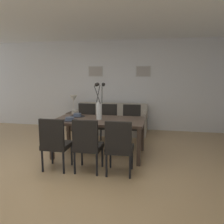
# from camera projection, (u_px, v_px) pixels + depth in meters

# --- Properties ---
(ground_plane) EXTENTS (9.00, 9.00, 0.00)m
(ground_plane) POSITION_uv_depth(u_px,v_px,m) (73.00, 169.00, 4.11)
(ground_plane) COLOR tan
(back_wall_panel) EXTENTS (9.00, 0.10, 2.60)m
(back_wall_panel) POSITION_uv_depth(u_px,v_px,m) (110.00, 85.00, 7.04)
(back_wall_panel) COLOR silver
(back_wall_panel) RESTS_ON ground
(ceiling_panel) EXTENTS (9.00, 7.20, 0.08)m
(ceiling_panel) POSITION_uv_depth(u_px,v_px,m) (77.00, 16.00, 4.06)
(ceiling_panel) COLOR white
(dining_table) EXTENTS (1.80, 0.99, 0.74)m
(dining_table) POSITION_uv_depth(u_px,v_px,m) (99.00, 123.00, 4.74)
(dining_table) COLOR #3D2D23
(dining_table) RESTS_ON ground
(dining_chair_near_left) EXTENTS (0.44, 0.44, 0.92)m
(dining_chair_near_left) POSITION_uv_depth(u_px,v_px,m) (55.00, 142.00, 3.99)
(dining_chair_near_left) COLOR black
(dining_chair_near_left) RESTS_ON ground
(dining_chair_near_right) EXTENTS (0.44, 0.44, 0.92)m
(dining_chair_near_right) POSITION_uv_depth(u_px,v_px,m) (86.00, 121.00, 5.73)
(dining_chair_near_right) COLOR black
(dining_chair_near_right) RESTS_ON ground
(dining_chair_far_left) EXTENTS (0.44, 0.44, 0.92)m
(dining_chair_far_left) POSITION_uv_depth(u_px,v_px,m) (87.00, 143.00, 3.91)
(dining_chair_far_left) COLOR black
(dining_chair_far_left) RESTS_ON ground
(dining_chair_far_right) EXTENTS (0.46, 0.46, 0.92)m
(dining_chair_far_right) POSITION_uv_depth(u_px,v_px,m) (108.00, 122.00, 5.63)
(dining_chair_far_right) COLOR black
(dining_chair_far_right) RESTS_ON ground
(dining_chair_mid_left) EXTENTS (0.45, 0.45, 0.92)m
(dining_chair_mid_left) POSITION_uv_depth(u_px,v_px,m) (119.00, 145.00, 3.80)
(dining_chair_mid_left) COLOR black
(dining_chair_mid_left) RESTS_ON ground
(dining_chair_mid_right) EXTENTS (0.46, 0.46, 0.92)m
(dining_chair_mid_right) POSITION_uv_depth(u_px,v_px,m) (131.00, 122.00, 5.55)
(dining_chair_mid_right) COLOR black
(dining_chair_mid_right) RESTS_ON ground
(centerpiece_vase) EXTENTS (0.21, 0.23, 0.73)m
(centerpiece_vase) POSITION_uv_depth(u_px,v_px,m) (99.00, 105.00, 4.68)
(centerpiece_vase) COLOR silver
(centerpiece_vase) RESTS_ON dining_table
(placemat_near_left) EXTENTS (0.32, 0.32, 0.01)m
(placemat_near_left) POSITION_uv_depth(u_px,v_px,m) (70.00, 120.00, 4.62)
(placemat_near_left) COLOR black
(placemat_near_left) RESTS_ON dining_table
(bowl_near_left) EXTENTS (0.17, 0.17, 0.07)m
(bowl_near_left) POSITION_uv_depth(u_px,v_px,m) (70.00, 118.00, 4.61)
(bowl_near_left) COLOR #475166
(bowl_near_left) RESTS_ON dining_table
(placemat_near_right) EXTENTS (0.32, 0.32, 0.01)m
(placemat_near_right) POSITION_uv_depth(u_px,v_px,m) (77.00, 116.00, 5.05)
(placemat_near_right) COLOR black
(placemat_near_right) RESTS_ON dining_table
(bowl_near_right) EXTENTS (0.17, 0.17, 0.07)m
(bowl_near_right) POSITION_uv_depth(u_px,v_px,m) (77.00, 115.00, 5.04)
(bowl_near_right) COLOR #475166
(bowl_near_right) RESTS_ON dining_table
(sofa) EXTENTS (1.99, 0.84, 0.80)m
(sofa) POSITION_uv_depth(u_px,v_px,m) (111.00, 123.00, 6.65)
(sofa) COLOR #A89E8E
(sofa) RESTS_ON ground
(side_table) EXTENTS (0.36, 0.36, 0.52)m
(side_table) POSITION_uv_depth(u_px,v_px,m) (74.00, 121.00, 6.90)
(side_table) COLOR #33261E
(side_table) RESTS_ON ground
(table_lamp) EXTENTS (0.22, 0.22, 0.51)m
(table_lamp) POSITION_uv_depth(u_px,v_px,m) (73.00, 100.00, 6.80)
(table_lamp) COLOR beige
(table_lamp) RESTS_ON side_table
(framed_picture_left) EXTENTS (0.43, 0.03, 0.30)m
(framed_picture_left) POSITION_uv_depth(u_px,v_px,m) (96.00, 71.00, 6.99)
(framed_picture_left) COLOR #B2ADA3
(framed_picture_center) EXTENTS (0.42, 0.03, 0.31)m
(framed_picture_center) POSITION_uv_depth(u_px,v_px,m) (143.00, 71.00, 6.71)
(framed_picture_center) COLOR #B2ADA3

